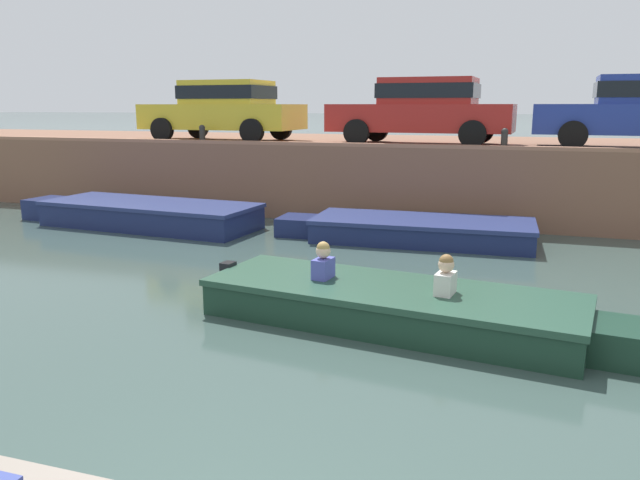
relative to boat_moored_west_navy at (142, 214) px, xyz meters
name	(u,v)px	position (x,y,z in m)	size (l,w,h in m)	color
ground_plane	(406,308)	(6.71, -3.91, -0.28)	(400.00, 400.00, 0.00)	#384C47
far_quay_wall	(468,175)	(6.71, 4.84, 0.60)	(60.00, 6.00, 1.75)	brown
far_wall_coping	(458,147)	(6.71, 1.96, 1.51)	(60.00, 0.24, 0.08)	#9F6C52
boat_moored_west_navy	(142,214)	(0.00, 0.00, 0.00)	(5.91, 2.15, 0.55)	navy
boat_moored_central_navy	(412,230)	(6.04, 0.31, -0.05)	(5.17, 1.85, 0.46)	navy
motorboat_passing	(406,307)	(6.83, -4.60, -0.03)	(5.68, 2.13, 0.96)	#193828
car_leftmost_yellow	(224,108)	(0.50, 3.25, 2.32)	(4.19, 2.06, 1.54)	yellow
car_left_inner_red	(424,108)	(5.74, 3.25, 2.32)	(4.33, 2.08, 1.54)	#B2231E
mooring_bollard_west	(202,133)	(0.46, 2.09, 1.71)	(0.15, 0.15, 0.45)	#2D2B28
mooring_bollard_mid	(504,138)	(7.65, 2.09, 1.71)	(0.15, 0.15, 0.45)	#2D2B28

